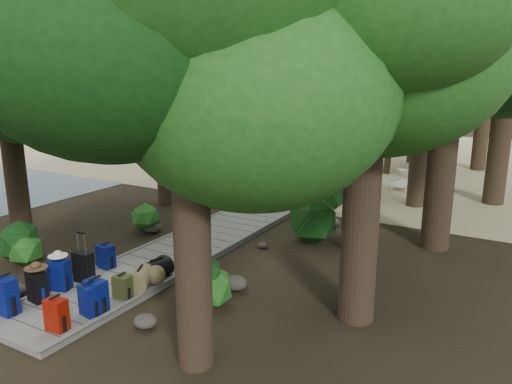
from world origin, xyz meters
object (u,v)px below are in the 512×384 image
Objects in this scene: backpack_left_b at (37,285)px; backpack_right_b at (89,298)px; backpack_right_d at (122,286)px; sun_lounger at (403,180)px; backpack_right_c at (96,294)px; backpack_left_d at (106,255)px; duffel_right_black at (157,268)px; kayak at (277,165)px; backpack_right_a at (56,313)px; backpack_left_c at (60,273)px; lone_suitcase_on_sand at (316,183)px; duffel_right_khaki at (141,279)px; suitcase_on_boardwalk at (84,267)px; backpack_left_a at (5,294)px.

backpack_left_b reaches higher than backpack_right_b.
backpack_right_d is 12.87m from sun_lounger.
backpack_right_c is at bearing 20.09° from backpack_left_b.
backpack_left_d is 1.77m from backpack_right_d.
kayak is at bearing 121.09° from duffel_right_black.
backpack_right_a is at bearing -98.40° from backpack_right_d.
backpack_left_c is 1.45m from backpack_right_d.
lone_suitcase_on_sand reaches higher than backpack_right_d.
backpack_left_d is at bearing 135.05° from backpack_right_c.
duffel_right_khaki is at bearing 91.05° from backpack_right_c.
duffel_right_black is at bearing 36.36° from suitcase_on_boardwalk.
sun_lounger is at bearing 82.40° from backpack_left_b.
backpack_right_b is at bearing -88.54° from backpack_right_c.
backpack_left_a is at bearing -100.79° from duffel_right_black.
backpack_right_b is (1.45, -1.80, 0.03)m from backpack_left_d.
duffel_right_black is at bearing 63.11° from backpack_left_a.
backpack_right_a is 1.25× the size of backpack_right_d.
duffel_right_black is (1.33, 1.48, -0.16)m from backpack_left_c.
backpack_right_a is at bearing -74.79° from duffel_right_black.
backpack_right_c reaches higher than backpack_right_a.
backpack_right_d is 10.56m from lone_suitcase_on_sand.
backpack_left_a reaches higher than backpack_left_c.
duffel_right_black is at bearing 102.13° from backpack_right_b.
backpack_left_b is at bearing -164.70° from backpack_right_c.
kayak is (-3.53, 15.19, -0.27)m from backpack_right_a.
lone_suitcase_on_sand is at bearing 92.94° from backpack_left_b.
backpack_left_d reaches higher than sun_lounger.
backpack_right_b reaches higher than backpack_right_d.
backpack_right_b is (1.38, -0.48, -0.04)m from backpack_left_c.
backpack_right_a is 12.07m from lone_suitcase_on_sand.
backpack_left_a is 0.25× the size of kayak.
backpack_right_b is 14.95m from kayak.
duffel_right_black is 0.95× the size of suitcase_on_boardwalk.
suitcase_on_boardwalk is (-1.28, 0.16, 0.07)m from backpack_right_d.
sun_lounger reaches higher than duffel_right_black.
backpack_right_c is at bearing -118.66° from duffel_right_khaki.
backpack_right_d is at bearing 47.66° from backpack_left_a.
backpack_left_d is 0.92× the size of backpack_right_a.
duffel_right_black is 1.01× the size of lone_suitcase_on_sand.
suitcase_on_boardwalk is at bearing 167.61° from backpack_right_d.
duffel_right_black is at bearing 31.28° from backpack_left_c.
backpack_left_c is 1.21× the size of backpack_left_d.
backpack_left_d is at bearing 101.81° from backpack_left_b.
backpack_left_a reaches higher than backpack_right_b.
duffel_right_black is (0.01, 2.64, -0.12)m from backpack_right_a.
sun_lounger is at bearing 56.64° from backpack_left_c.
backpack_right_b reaches higher than sun_lounger.
backpack_left_b reaches higher than backpack_left_d.
backpack_left_b reaches higher than suitcase_on_boardwalk.
sun_lounger reaches higher than duffel_right_khaki.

